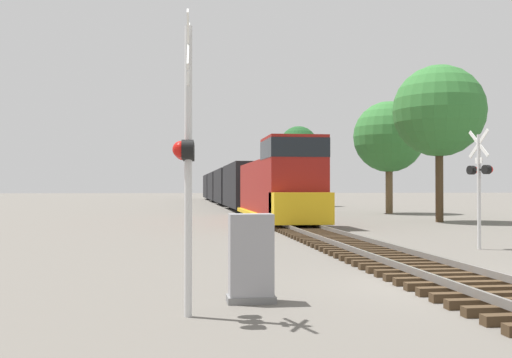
{
  "coord_description": "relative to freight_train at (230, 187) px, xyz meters",
  "views": [
    {
      "loc": [
        -5.72,
        -11.55,
        2.03
      ],
      "look_at": [
        -3.42,
        6.07,
        2.27
      ],
      "focal_mm": 42.0,
      "sensor_mm": 36.0,
      "label": 1
    }
  ],
  "objects": [
    {
      "name": "ground_plane",
      "position": [
        0.0,
        -54.63,
        -2.08
      ],
      "size": [
        400.0,
        400.0,
        0.0
      ],
      "primitive_type": "plane",
      "color": "#666059"
    },
    {
      "name": "crossing_signal_near",
      "position": [
        -5.59,
        -56.75,
        0.49
      ],
      "size": [
        0.36,
        1.01,
        4.73
      ],
      "rotation": [
        0.0,
        0.0,
        -1.62
      ],
      "color": "silver",
      "rests_on": "ground"
    },
    {
      "name": "crossing_signal_far",
      "position": [
        4.08,
        -47.74,
        0.28
      ],
      "size": [
        0.51,
        1.01,
        3.92
      ],
      "rotation": [
        0.0,
        0.0,
        1.8
      ],
      "color": "silver",
      "rests_on": "ground"
    },
    {
      "name": "tree_far_right",
      "position": [
        9.43,
        -32.96,
        4.39
      ],
      "size": [
        5.36,
        5.36,
        9.18
      ],
      "color": "#473521",
      "rests_on": "ground"
    },
    {
      "name": "relay_cabinet",
      "position": [
        -4.44,
        -55.7,
        -1.31
      ],
      "size": [
        0.85,
        0.52,
        1.56
      ],
      "color": "slate",
      "rests_on": "ground"
    },
    {
      "name": "tree_deep_background",
      "position": [
        7.11,
        -3.24,
        4.41
      ],
      "size": [
        4.07,
        4.07,
        8.59
      ],
      "color": "brown",
      "rests_on": "ground"
    },
    {
      "name": "freight_train",
      "position": [
        0.0,
        0.0,
        0.0
      ],
      "size": [
        2.86,
        79.34,
        4.54
      ],
      "color": "maroon",
      "rests_on": "ground"
    },
    {
      "name": "rail_track_bed",
      "position": [
        0.0,
        -54.63,
        -1.95
      ],
      "size": [
        2.6,
        160.0,
        0.31
      ],
      "color": "#42301E",
      "rests_on": "ground"
    },
    {
      "name": "tree_mid_background",
      "position": [
        10.47,
        -21.72,
        3.83
      ],
      "size": [
        5.48,
        5.48,
        8.69
      ],
      "color": "brown",
      "rests_on": "ground"
    }
  ]
}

